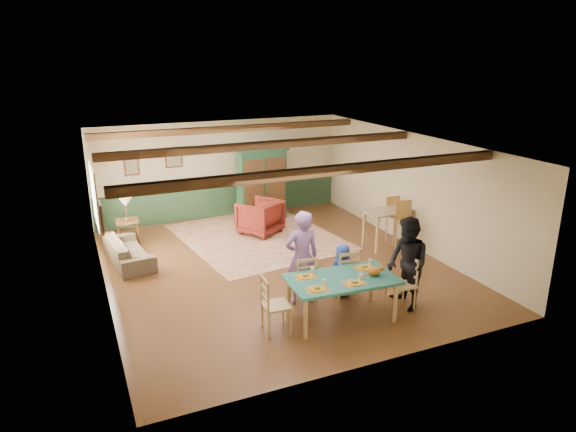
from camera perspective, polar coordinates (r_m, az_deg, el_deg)
name	(u,v)px	position (r m, az deg, el deg)	size (l,w,h in m)	color
floor	(275,266)	(11.28, -1.40, -5.61)	(8.00, 8.00, 0.00)	#4D2A15
wall_back	(221,170)	(14.48, -7.45, 5.14)	(7.00, 0.02, 2.70)	beige
wall_left	(100,229)	(10.10, -20.18, -1.37)	(0.02, 8.00, 2.70)	beige
wall_right	(412,190)	(12.50, 13.59, 2.79)	(0.02, 8.00, 2.70)	beige
ceiling	(274,144)	(10.51, -1.51, 8.04)	(7.00, 8.00, 0.02)	silver
wainscot_back	(223,201)	(14.68, -7.29, 1.70)	(6.95, 0.03, 0.90)	#213E26
ceiling_beam_front	(327,171)	(8.47, 4.37, 5.03)	(6.95, 0.16, 0.16)	black
ceiling_beam_mid	(267,145)	(10.89, -2.31, 7.90)	(6.95, 0.16, 0.16)	black
ceiling_beam_back	(230,129)	(13.32, -6.43, 9.60)	(6.95, 0.16, 0.16)	black
window_left	(94,196)	(11.68, -20.75, 2.10)	(0.06, 1.60, 1.30)	white
picture_left_wall	(102,217)	(9.41, -19.99, -0.14)	(0.04, 0.42, 0.52)	gray
picture_back_a	(174,157)	(14.07, -12.60, 6.37)	(0.45, 0.04, 0.55)	gray
picture_back_b	(131,166)	(13.94, -17.00, 5.29)	(0.38, 0.04, 0.48)	gray
dining_table	(341,299)	(9.06, 5.93, -9.12)	(1.86, 1.03, 0.78)	#1F6359
dining_chair_far_left	(303,280)	(9.48, 1.71, -7.08)	(0.43, 0.46, 0.98)	tan
dining_chair_far_right	(344,273)	(9.79, 6.25, -6.35)	(0.43, 0.46, 0.98)	tan
dining_chair_end_left	(276,304)	(8.61, -1.32, -9.77)	(0.43, 0.46, 0.98)	tan
dining_chair_end_right	(401,283)	(9.55, 12.45, -7.30)	(0.43, 0.46, 0.98)	tan
person_man	(302,258)	(9.39, 1.55, -4.65)	(0.65, 0.43, 1.79)	#865FA4
person_woman	(407,264)	(9.46, 13.13, -5.21)	(0.83, 0.65, 1.71)	black
person_child	(342,270)	(9.84, 6.05, -6.01)	(0.51, 0.33, 1.04)	#2844A1
cat	(375,271)	(9.02, 9.59, -6.04)	(0.37, 0.14, 0.19)	#BC6221
place_setting_near_left	(317,286)	(8.44, 3.27, -7.81)	(0.41, 0.31, 0.11)	orange
place_setting_near_center	(354,280)	(8.70, 7.38, -7.11)	(0.41, 0.31, 0.11)	orange
place_setting_far_left	(305,274)	(8.87, 1.95, -6.46)	(0.41, 0.31, 0.11)	orange
place_setting_far_right	(364,265)	(9.32, 8.49, -5.42)	(0.41, 0.31, 0.11)	orange
area_rug	(258,237)	(13.04, -3.41, -2.31)	(3.50, 4.15, 0.01)	beige
armoire	(261,184)	(14.15, -2.99, 3.60)	(1.44, 0.58, 2.04)	#14321F
armchair	(260,217)	(13.17, -3.15, -0.11)	(0.94, 0.97, 0.88)	#4C110F
sofa	(128,251)	(11.92, -17.30, -3.71)	(1.88, 0.74, 0.55)	#45392B
end_table	(129,233)	(12.95, -17.30, -1.79)	(0.52, 0.52, 0.64)	black
table_lamp	(126,209)	(12.77, -17.54, 0.78)	(0.32, 0.32, 0.58)	beige
counter_table	(387,228)	(12.47, 10.91, -1.35)	(1.11, 0.65, 0.92)	#BAAE91
bar_stool_left	(406,228)	(12.08, 13.02, -1.35)	(0.43, 0.48, 1.23)	tan
bar_stool_right	(396,221)	(12.73, 11.91, -0.51)	(0.40, 0.44, 1.13)	tan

